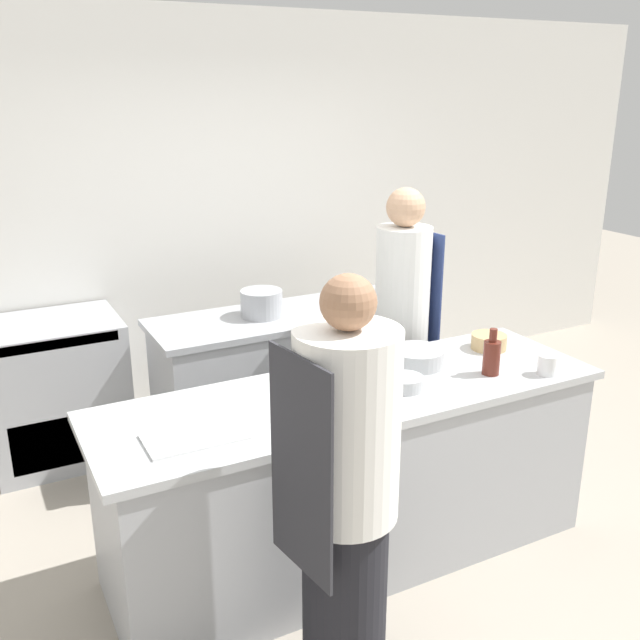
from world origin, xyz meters
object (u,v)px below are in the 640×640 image
Objects in this scene: bottle_olive_oil at (492,356)px; stockpot at (262,303)px; cup at (547,365)px; bottle_wine at (330,359)px; chef_at_prep_near at (345,498)px; bowl_prep_small at (405,383)px; bottle_vinegar at (367,371)px; bowl_ceramic_blue at (489,342)px; bowl_mixing_large at (417,357)px; chef_at_stove at (401,331)px; oven_range at (57,391)px.

stockpot is (-0.65, 1.40, -0.01)m from bottle_olive_oil.
stockpot reaches higher than cup.
stockpot is (0.10, 1.09, -0.03)m from bottle_wine.
bottle_wine is (0.40, 0.86, 0.18)m from chef_at_prep_near.
stockpot is at bearing 96.90° from bowl_prep_small.
bottle_vinegar is at bearing 135.70° from bowl_prep_small.
bowl_ceramic_blue is (0.72, 0.24, 0.01)m from bowl_prep_small.
chef_at_prep_near is 7.11× the size of bottle_olive_oil.
bottle_wine is at bearing 178.85° from bowl_ceramic_blue.
chef_at_prep_near is at bearing -163.28° from cup.
chef_at_stove is at bearing 63.79° from bowl_mixing_large.
chef_at_stove reaches higher than bottle_vinegar.
stockpot reaches higher than bowl_mixing_large.
bowl_prep_small is (0.13, -0.13, -0.04)m from bottle_vinegar.
cup is at bearing -29.05° from bottle_olive_oil.
oven_range is at bearing 8.25° from chef_at_prep_near.
chef_at_stove reaches higher than stockpot.
bottle_wine is at bearing -95.30° from stockpot.
bottle_olive_oil is 1.54m from stockpot.
cup is at bearing 8.48° from chef_at_stove.
chef_at_stove reaches higher than bottle_wine.
stockpot is at bearing 120.31° from cup.
bottle_olive_oil is 2.34× the size of cup.
chef_at_prep_near reaches higher than stockpot.
bottle_olive_oil is (-0.00, -0.81, 0.12)m from chef_at_stove.
bowl_prep_small is 1.75× the size of cup.
bowl_ceramic_blue is at bearing -37.58° from oven_range.
bowl_mixing_large is at bearing 134.70° from bottle_olive_oil.
chef_at_prep_near is 8.84× the size of bowl_ceramic_blue.
bottle_vinegar is 0.69× the size of stockpot.
chef_at_stove is 6.34× the size of bowl_mixing_large.
bowl_ceramic_blue is (0.22, -0.52, 0.07)m from chef_at_stove.
bowl_mixing_large is (-0.27, -0.54, 0.07)m from chef_at_stove.
bowl_prep_small is at bearing -135.48° from bowl_mixing_large.
oven_range is 0.54× the size of chef_at_prep_near.
stockpot is (-0.16, 1.35, 0.05)m from bowl_prep_small.
oven_range is 2.20m from chef_at_stove.
bottle_vinegar is 0.86m from bowl_ceramic_blue.
bottle_vinegar reaches higher than oven_range.
bottle_vinegar is at bearing -44.08° from chef_at_prep_near.
cup reaches higher than bowl_ceramic_blue.
bottle_wine is at bearing -32.72° from chef_at_prep_near.
bottle_olive_oil reaches higher than bowl_mixing_large.
bottle_vinegar is 0.92m from cup.
bottle_olive_oil is 0.49m from bowl_prep_small.
bottle_vinegar reaches higher than bowl_prep_small.
chef_at_prep_near is 0.97× the size of chef_at_stove.
bottle_vinegar is at bearing 164.54° from bottle_olive_oil.
bowl_mixing_large is at bearing -45.56° from oven_range.
bowl_ceramic_blue is at bearing 18.78° from bowl_prep_small.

